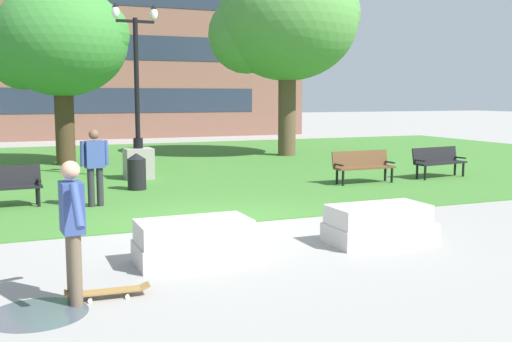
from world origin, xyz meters
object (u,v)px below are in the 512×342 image
(person_bystander_near_lawn, at_px, (95,163))
(person_skateboarder, at_px, (72,223))
(concrete_block_center, at_px, (195,242))
(lamp_post_left, at_px, (138,144))
(trash_bin, at_px, (137,171))
(skateboard, at_px, (108,291))
(park_bench_far_left, at_px, (363,165))
(concrete_block_left, at_px, (379,224))
(park_bench_near_left, at_px, (438,160))

(person_bystander_near_lawn, bearing_deg, person_skateboarder, -99.53)
(concrete_block_center, bearing_deg, lamp_post_left, 83.89)
(trash_bin, height_order, person_bystander_near_lawn, person_bystander_near_lawn)
(person_skateboarder, height_order, skateboard, person_skateboarder)
(skateboard, xyz_separation_m, park_bench_far_left, (8.11, 7.10, 0.45))
(person_skateboarder, relative_size, person_bystander_near_lawn, 1.00)
(skateboard, distance_m, park_bench_far_left, 10.79)
(skateboard, relative_size, trash_bin, 1.07)
(concrete_block_center, height_order, park_bench_far_left, park_bench_far_left)
(concrete_block_center, bearing_deg, person_bystander_near_lawn, 98.82)
(skateboard, relative_size, lamp_post_left, 0.20)
(trash_bin, bearing_deg, concrete_block_left, -69.37)
(skateboard, bearing_deg, park_bench_near_left, 33.77)
(person_skateboarder, bearing_deg, skateboard, 3.28)
(park_bench_near_left, relative_size, lamp_post_left, 0.37)
(concrete_block_center, xyz_separation_m, skateboard, (-1.46, -1.15, -0.22))
(concrete_block_left, xyz_separation_m, park_bench_near_left, (6.17, 6.10, 0.23))
(park_bench_near_left, distance_m, lamp_post_left, 8.98)
(skateboard, height_order, lamp_post_left, lamp_post_left)
(concrete_block_left, height_order, lamp_post_left, lamp_post_left)
(lamp_post_left, xyz_separation_m, person_bystander_near_lawn, (-1.78, -4.16, -0.06))
(park_bench_near_left, relative_size, park_bench_far_left, 1.03)
(trash_bin, xyz_separation_m, person_bystander_near_lawn, (-1.31, -2.04, 0.48))
(park_bench_near_left, distance_m, trash_bin, 8.92)
(person_bystander_near_lawn, bearing_deg, park_bench_near_left, 5.62)
(lamp_post_left, height_order, person_bystander_near_lawn, lamp_post_left)
(lamp_post_left, bearing_deg, park_bench_far_left, -30.29)
(concrete_block_left, distance_m, park_bench_near_left, 8.68)
(concrete_block_left, height_order, person_skateboarder, person_skateboarder)
(concrete_block_left, relative_size, trash_bin, 1.87)
(person_skateboarder, bearing_deg, concrete_block_center, 32.57)
(park_bench_near_left, bearing_deg, concrete_block_left, -135.33)
(skateboard, xyz_separation_m, trash_bin, (1.98, 8.29, 0.42))
(concrete_block_center, xyz_separation_m, lamp_post_left, (0.99, 9.25, 0.74))
(concrete_block_center, height_order, lamp_post_left, lamp_post_left)
(person_skateboarder, distance_m, trash_bin, 8.65)
(skateboard, relative_size, park_bench_near_left, 0.55)
(trash_bin, bearing_deg, concrete_block_center, -94.17)
(concrete_block_center, distance_m, person_skateboarder, 2.28)
(skateboard, relative_size, person_bystander_near_lawn, 0.60)
(trash_bin, bearing_deg, lamp_post_left, 77.49)
(person_skateboarder, relative_size, park_bench_near_left, 0.92)
(skateboard, xyz_separation_m, park_bench_near_left, (10.84, 7.25, 0.45))
(concrete_block_center, bearing_deg, concrete_block_left, -0.19)
(skateboard, height_order, trash_bin, trash_bin)
(concrete_block_center, bearing_deg, trash_bin, 85.83)
(park_bench_far_left, relative_size, lamp_post_left, 0.36)
(park_bench_far_left, bearing_deg, concrete_block_center, -138.20)
(person_bystander_near_lawn, bearing_deg, lamp_post_left, 66.84)
(person_bystander_near_lawn, bearing_deg, concrete_block_left, -51.89)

